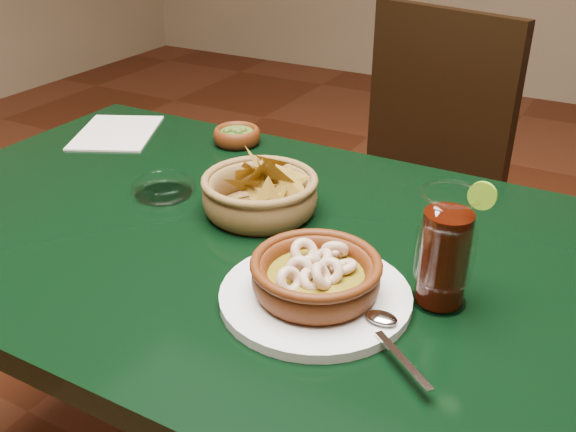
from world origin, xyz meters
The scene contains 8 objects.
dining_table centered at (0.00, 0.00, 0.65)m, with size 1.20×0.80×0.75m.
dining_chair centered at (0.08, 0.71, 0.54)m, with size 0.57×0.57×0.98m.
shrimp_plate centered at (0.24, -0.12, 0.78)m, with size 0.33×0.26×0.08m.
chip_basket centered at (0.04, 0.07, 0.79)m, with size 0.23×0.23×0.13m.
guacamole_ramekin centered at (-0.17, 0.32, 0.77)m, with size 0.12×0.12×0.04m.
cola_drink centered at (0.39, -0.04, 0.83)m, with size 0.16×0.16×0.19m.
glass_ashtray centered at (-0.15, 0.04, 0.76)m, with size 0.12×0.12×0.03m.
paper_menu centered at (-0.45, 0.24, 0.75)m, with size 0.25×0.27×0.00m.
Camera 1 is at (0.56, -0.77, 1.27)m, focal length 40.00 mm.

